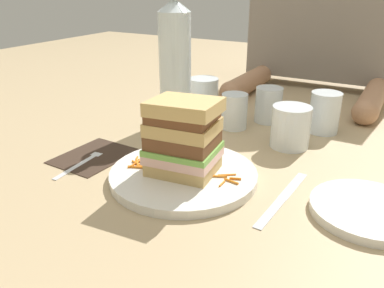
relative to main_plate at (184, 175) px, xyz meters
name	(u,v)px	position (x,y,z in m)	size (l,w,h in m)	color
ground_plane	(199,176)	(0.02, 0.02, -0.01)	(3.00, 3.00, 0.00)	tan
main_plate	(184,175)	(0.00, 0.00, 0.00)	(0.26, 0.26, 0.02)	white
sandwich	(183,137)	(0.00, 0.00, 0.07)	(0.13, 0.11, 0.13)	tan
carrot_shred_0	(136,160)	(-0.10, -0.01, 0.01)	(0.00, 0.00, 0.03)	orange
carrot_shred_1	(136,167)	(-0.08, -0.03, 0.01)	(0.00, 0.00, 0.03)	orange
carrot_shred_2	(146,157)	(-0.09, 0.01, 0.01)	(0.00, 0.00, 0.02)	orange
carrot_shred_3	(144,165)	(-0.07, -0.02, 0.01)	(0.00, 0.00, 0.03)	orange
carrot_shred_4	(134,164)	(-0.09, -0.02, 0.01)	(0.00, 0.00, 0.03)	orange
carrot_shred_5	(137,162)	(-0.09, -0.01, 0.01)	(0.00, 0.00, 0.03)	orange
carrot_shred_6	(141,166)	(-0.07, -0.02, 0.01)	(0.00, 0.00, 0.02)	orange
carrot_shred_7	(141,162)	(-0.08, -0.01, 0.01)	(0.00, 0.00, 0.02)	orange
carrot_shred_8	(152,165)	(-0.06, -0.01, 0.01)	(0.00, 0.00, 0.03)	orange
carrot_shred_9	(136,163)	(-0.09, -0.02, 0.01)	(0.00, 0.00, 0.02)	orange
carrot_shred_10	(222,184)	(0.08, -0.01, 0.01)	(0.00, 0.00, 0.02)	orange
carrot_shred_11	(220,176)	(0.07, 0.01, 0.01)	(0.00, 0.00, 0.03)	orange
carrot_shred_12	(235,179)	(0.09, 0.02, 0.01)	(0.00, 0.00, 0.02)	orange
carrot_shred_13	(226,175)	(0.07, 0.02, 0.01)	(0.00, 0.00, 0.03)	orange
carrot_shred_14	(231,181)	(0.09, 0.00, 0.01)	(0.00, 0.00, 0.03)	orange
napkin_dark	(94,156)	(-0.20, -0.01, -0.01)	(0.12, 0.15, 0.00)	#38281E
fork	(86,159)	(-0.20, -0.03, 0.00)	(0.03, 0.17, 0.00)	silver
knife	(281,199)	(0.17, 0.02, -0.01)	(0.03, 0.20, 0.00)	silver
juice_glass	(290,129)	(0.12, 0.23, 0.03)	(0.08, 0.08, 0.09)	white
water_bottle	(175,63)	(-0.16, 0.23, 0.14)	(0.07, 0.07, 0.33)	silver
empty_tumbler_0	(204,94)	(-0.15, 0.36, 0.04)	(0.08, 0.08, 0.09)	silver
empty_tumbler_1	(325,113)	(0.16, 0.35, 0.04)	(0.07, 0.07, 0.09)	silver
empty_tumbler_2	(269,105)	(0.03, 0.36, 0.03)	(0.06, 0.06, 0.09)	silver
empty_tumbler_3	(234,111)	(-0.03, 0.28, 0.03)	(0.06, 0.06, 0.08)	silver
side_plate	(369,210)	(0.30, 0.04, 0.00)	(0.17, 0.17, 0.01)	white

